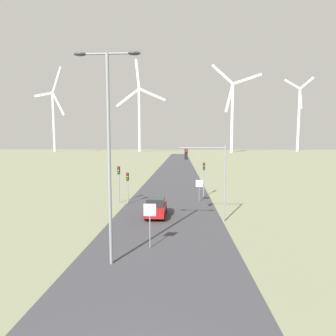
{
  "coord_description": "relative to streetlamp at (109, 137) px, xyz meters",
  "views": [
    {
      "loc": [
        1.29,
        -5.77,
        6.88
      ],
      "look_at": [
        0.0,
        19.81,
        4.48
      ],
      "focal_mm": 28.0,
      "sensor_mm": 36.0,
      "label": 1
    }
  ],
  "objects": [
    {
      "name": "road_surface",
      "position": [
        2.7,
        39.47,
        -7.24
      ],
      "size": [
        10.0,
        240.0,
        0.01
      ],
      "color": "#38383D",
      "rests_on": "ground"
    },
    {
      "name": "streetlamp",
      "position": [
        0.0,
        0.0,
        0.0
      ],
      "size": [
        3.63,
        0.32,
        11.76
      ],
      "color": "gray",
      "rests_on": "ground"
    },
    {
      "name": "stop_sign_near",
      "position": [
        1.96,
        2.36,
        -5.16
      ],
      "size": [
        0.81,
        0.07,
        2.97
      ],
      "color": "gray",
      "rests_on": "ground"
    },
    {
      "name": "stop_sign_far",
      "position": [
        6.13,
        16.37,
        -5.43
      ],
      "size": [
        0.81,
        0.07,
        2.59
      ],
      "color": "gray",
      "rests_on": "ground"
    },
    {
      "name": "traffic_light_post_near_left",
      "position": [
        -3.24,
        15.49,
        -4.13
      ],
      "size": [
        0.28,
        0.34,
        4.25
      ],
      "color": "gray",
      "rests_on": "ground"
    },
    {
      "name": "traffic_light_post_near_right",
      "position": [
        6.92,
        19.29,
        -4.01
      ],
      "size": [
        0.28,
        0.34,
        4.44
      ],
      "color": "gray",
      "rests_on": "ground"
    },
    {
      "name": "traffic_light_post_mid_left",
      "position": [
        -2.1,
        14.96,
        -4.61
      ],
      "size": [
        0.28,
        0.34,
        3.58
      ],
      "color": "gray",
      "rests_on": "ground"
    },
    {
      "name": "traffic_light_mast_overhead",
      "position": [
        6.5,
        8.52,
        -2.53
      ],
      "size": [
        4.04,
        0.35,
        6.74
      ],
      "color": "gray",
      "rests_on": "ground"
    },
    {
      "name": "car_approaching",
      "position": [
        1.63,
        9.85,
        -6.33
      ],
      "size": [
        1.88,
        4.11,
        1.83
      ],
      "color": "maroon",
      "rests_on": "ground"
    },
    {
      "name": "wind_turbine_far_left",
      "position": [
        -104.13,
        205.22,
        23.42
      ],
      "size": [
        32.65,
        14.47,
        69.71
      ],
      "color": "silver",
      "rests_on": "ground"
    },
    {
      "name": "wind_turbine_left",
      "position": [
        -30.94,
        205.15,
        25.02
      ],
      "size": [
        41.88,
        2.67,
        75.73
      ],
      "color": "silver",
      "rests_on": "ground"
    },
    {
      "name": "wind_turbine_center",
      "position": [
        43.11,
        192.22,
        24.76
      ],
      "size": [
        37.13,
        4.91,
        67.56
      ],
      "color": "silver",
      "rests_on": "ground"
    },
    {
      "name": "wind_turbine_right",
      "position": [
        105.99,
        221.56,
        24.83
      ],
      "size": [
        28.7,
        9.57,
        64.93
      ],
      "color": "silver",
      "rests_on": "ground"
    }
  ]
}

